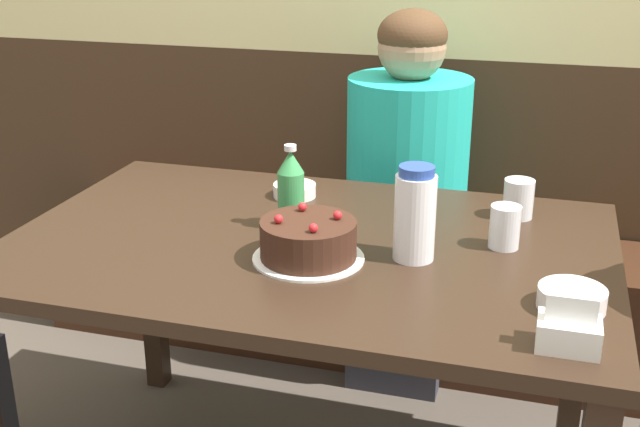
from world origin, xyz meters
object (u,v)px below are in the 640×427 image
(soju_bottle, at_px, (291,189))
(napkin_holder, at_px, (569,329))
(birthday_cake, at_px, (308,241))
(person_teal_shirt, at_px, (406,203))
(water_pitcher, at_px, (415,214))
(bowl_soup_white, at_px, (572,298))
(bench_seat, at_px, (379,294))
(glass_tumbler_short, at_px, (505,227))
(glass_water_tall, at_px, (518,199))
(bowl_rice_small, at_px, (295,190))

(soju_bottle, relative_size, napkin_holder, 1.90)
(birthday_cake, distance_m, person_teal_shirt, 0.85)
(water_pitcher, height_order, bowl_soup_white, water_pitcher)
(person_teal_shirt, bearing_deg, soju_bottle, -14.55)
(soju_bottle, bearing_deg, person_teal_shirt, 75.45)
(soju_bottle, xyz_separation_m, napkin_holder, (0.65, -0.42, -0.06))
(bench_seat, distance_m, glass_tumbler_short, 1.05)
(napkin_holder, xyz_separation_m, glass_tumbler_short, (-0.14, 0.43, 0.01))
(bench_seat, relative_size, glass_water_tall, 24.56)
(glass_tumbler_short, height_order, person_teal_shirt, person_teal_shirt)
(bench_seat, xyz_separation_m, birthday_cake, (0.03, -0.94, 0.58))
(bowl_soup_white, bearing_deg, bowl_rice_small, 146.85)
(bowl_soup_white, bearing_deg, bench_seat, 120.23)
(person_teal_shirt, bearing_deg, glass_water_tall, 40.07)
(birthday_cake, relative_size, person_teal_shirt, 0.21)
(napkin_holder, relative_size, glass_tumbler_short, 1.09)
(soju_bottle, height_order, glass_tumbler_short, soju_bottle)
(birthday_cake, bearing_deg, napkin_holder, -23.45)
(bowl_rice_small, distance_m, glass_water_tall, 0.59)
(bench_seat, bearing_deg, napkin_holder, -63.54)
(bench_seat, bearing_deg, glass_tumbler_short, -59.27)
(glass_tumbler_short, bearing_deg, bowl_rice_small, 160.82)
(water_pitcher, xyz_separation_m, person_teal_shirt, (-0.15, 0.76, -0.25))
(water_pitcher, relative_size, person_teal_shirt, 0.18)
(water_pitcher, xyz_separation_m, bowl_soup_white, (0.34, -0.15, -0.08))
(glass_water_tall, distance_m, glass_tumbler_short, 0.21)
(napkin_holder, relative_size, glass_water_tall, 1.11)
(bench_seat, xyz_separation_m, glass_water_tall, (0.46, -0.54, 0.59))
(bench_seat, distance_m, birthday_cake, 1.10)
(water_pitcher, xyz_separation_m, napkin_holder, (0.33, -0.31, -0.07))
(soju_bottle, relative_size, glass_water_tall, 2.11)
(bowl_soup_white, distance_m, glass_tumbler_short, 0.31)
(glass_water_tall, bearing_deg, water_pitcher, -122.27)
(bench_seat, height_order, glass_tumbler_short, glass_tumbler_short)
(bench_seat, relative_size, glass_tumbler_short, 24.10)
(bench_seat, xyz_separation_m, water_pitcher, (0.25, -0.87, 0.64))
(napkin_holder, bearing_deg, bowl_rice_small, 138.51)
(bowl_rice_small, xyz_separation_m, person_teal_shirt, (0.23, 0.44, -0.17))
(soju_bottle, xyz_separation_m, person_teal_shirt, (0.17, 0.65, -0.25))
(napkin_holder, xyz_separation_m, bowl_rice_small, (-0.71, 0.63, -0.02))
(bench_seat, height_order, bowl_soup_white, bowl_soup_white)
(bowl_rice_small, bearing_deg, birthday_cake, -67.83)
(bench_seat, height_order, water_pitcher, water_pitcher)
(birthday_cake, bearing_deg, bowl_rice_small, 112.17)
(bench_seat, xyz_separation_m, napkin_holder, (0.59, -1.18, 0.58))
(glass_tumbler_short, bearing_deg, soju_bottle, -178.17)
(birthday_cake, height_order, bowl_rice_small, birthday_cake)
(glass_tumbler_short, distance_m, person_teal_shirt, 0.75)
(soju_bottle, distance_m, glass_water_tall, 0.58)
(birthday_cake, bearing_deg, glass_water_tall, 42.90)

